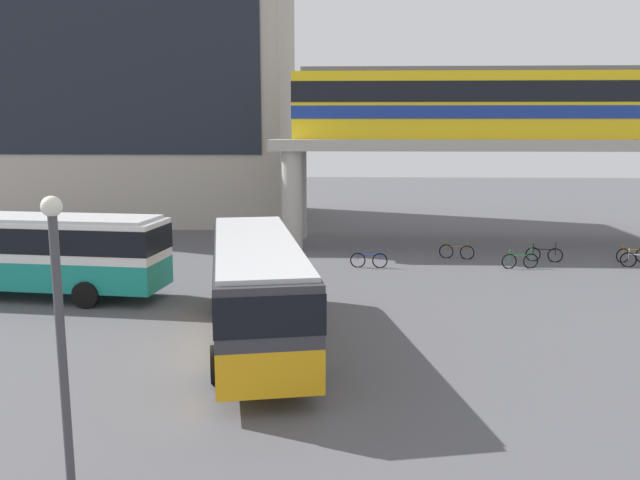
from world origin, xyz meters
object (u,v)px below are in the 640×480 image
bicycle_blue (369,260)px  bicycle_green (520,261)px  train (510,103)px  bicycle_orange (633,255)px  bus_main (256,280)px  bus_secondary (26,247)px  station_building (126,93)px  bicycle_black (544,254)px  bicycle_brown (457,252)px

bicycle_blue → bicycle_green: size_ratio=1.00×
train → bicycle_orange: size_ratio=13.52×
train → bicycle_blue: 12.67m
bus_main → bus_secondary: bearing=152.0°
station_building → bus_main: station_building is taller
bicycle_blue → station_building: bearing=134.7°
train → bicycle_orange: bearing=-41.2°
bus_secondary → bicycle_black: bearing=18.8°
train → bus_secondary: 25.49m
bus_secondary → bicycle_orange: bus_secondary is taller
train → bus_main: 21.90m
bicycle_black → bus_main: bearing=-134.6°
bus_main → bus_secondary: same height
station_building → bus_secondary: bearing=-81.3°
station_building → bus_secondary: station_building is taller
train → bicycle_black: (0.91, -4.68, -7.59)m
bicycle_brown → train: bearing=50.9°
bicycle_blue → bicycle_brown: bearing=26.9°
station_building → bus_secondary: size_ratio=2.11×
bus_secondary → bicycle_green: (20.80, 6.01, -1.63)m
station_building → bicycle_brown: size_ratio=13.66×
train → bus_secondary: train is taller
bicycle_blue → bicycle_black: bearing=11.1°
bicycle_blue → bicycle_orange: same height
bicycle_black → bicycle_brown: bearing=172.0°
bus_main → bicycle_black: size_ratio=6.45×
bus_secondary → bicycle_green: bearing=16.1°
train → bicycle_brown: train is taller
bicycle_black → bicycle_brown: 4.27m
station_building → bus_main: 32.24m
bicycle_green → bus_main: bearing=-134.6°
bicycle_black → bicycle_brown: size_ratio=1.01×
bus_secondary → bicycle_black: (22.42, 7.63, -1.63)m
station_building → bus_secondary: 24.61m
bicycle_black → train: bearing=101.0°
bicycle_black → bicycle_green: bearing=-134.9°
bus_secondary → bicycle_brown: bus_secondary is taller
station_building → bicycle_brown: (21.75, -15.07, -8.73)m
bicycle_blue → bicycle_brown: 5.11m
train → bicycle_green: bearing=-96.4°
bicycle_black → bicycle_orange: bearing=0.8°
train → bicycle_orange: train is taller
bicycle_brown → station_building: bearing=145.3°
bicycle_brown → bus_secondary: bearing=-155.7°
station_building → bicycle_orange: bearing=-27.2°
station_building → bicycle_black: bearing=-31.1°
station_building → bicycle_orange: 35.22m
station_building → train: (25.07, -10.98, -1.14)m
bus_main → bicycle_orange: 21.41m
bicycle_blue → bicycle_green: (7.17, 0.10, 0.00)m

